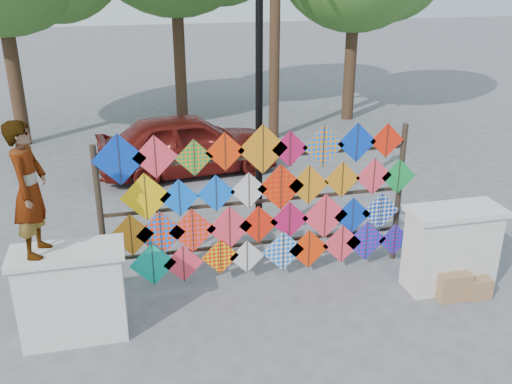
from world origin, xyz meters
TOP-DOWN VIEW (x-y plane):
  - ground at (0.00, 0.00)m, footprint 80.00×80.00m
  - parapet_left at (-2.70, -0.20)m, footprint 1.40×0.65m
  - parapet_right at (2.70, -0.20)m, footprint 1.40×0.65m
  - kite_rack at (0.05, 0.72)m, footprint 4.85×0.24m
  - vendor_woman at (-3.01, -0.20)m, footprint 0.52×0.68m
  - sedan at (-0.45, 5.73)m, footprint 4.31×2.13m
  - lamppost at (0.30, 2.00)m, footprint 0.28×0.28m
  - cardboard_box_near at (2.59, -0.46)m, footprint 0.47×0.41m
  - cardboard_box_far at (2.98, -0.55)m, footprint 0.35×0.33m

SIDE VIEW (x-z plane):
  - ground at x=0.00m, z-range 0.00..0.00m
  - cardboard_box_far at x=2.98m, z-range 0.00..0.30m
  - cardboard_box_near at x=2.59m, z-range 0.00..0.41m
  - parapet_left at x=-2.70m, z-range 0.01..1.29m
  - parapet_right at x=2.70m, z-range 0.01..1.29m
  - sedan at x=-0.45m, z-range 0.00..1.41m
  - kite_rack at x=0.05m, z-range -0.01..2.45m
  - vendor_woman at x=-3.01m, z-range 1.28..2.95m
  - lamppost at x=0.30m, z-range 0.46..4.92m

